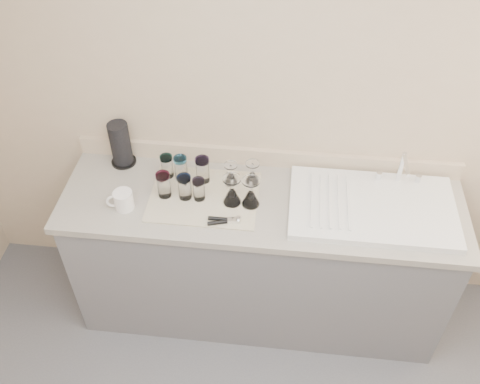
# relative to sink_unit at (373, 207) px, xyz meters

# --- Properties ---
(room_envelope) EXTENTS (3.54, 3.50, 2.52)m
(room_envelope) POSITION_rel_sink_unit_xyz_m (-0.55, -1.20, 0.64)
(room_envelope) COLOR #525357
(room_envelope) RESTS_ON ground
(counter_unit) EXTENTS (2.06, 0.62, 0.90)m
(counter_unit) POSITION_rel_sink_unit_xyz_m (-0.55, -0.00, -0.47)
(counter_unit) COLOR slate
(counter_unit) RESTS_ON ground
(sink_unit) EXTENTS (0.82, 0.50, 0.22)m
(sink_unit) POSITION_rel_sink_unit_xyz_m (0.00, 0.00, 0.00)
(sink_unit) COLOR white
(sink_unit) RESTS_ON counter_unit
(dish_towel) EXTENTS (0.55, 0.42, 0.01)m
(dish_towel) POSITION_rel_sink_unit_xyz_m (-0.85, -0.01, -0.02)
(dish_towel) COLOR beige
(dish_towel) RESTS_ON counter_unit
(tumbler_teal) EXTENTS (0.07, 0.07, 0.13)m
(tumbler_teal) POSITION_rel_sink_unit_xyz_m (-1.06, 0.13, 0.06)
(tumbler_teal) COLOR white
(tumbler_teal) RESTS_ON dish_towel
(tumbler_cyan) EXTENTS (0.07, 0.07, 0.14)m
(tumbler_cyan) POSITION_rel_sink_unit_xyz_m (-0.99, 0.11, 0.06)
(tumbler_cyan) COLOR white
(tumbler_cyan) RESTS_ON dish_towel
(tumbler_purple) EXTENTS (0.07, 0.07, 0.15)m
(tumbler_purple) POSITION_rel_sink_unit_xyz_m (-0.87, 0.11, 0.06)
(tumbler_purple) COLOR white
(tumbler_purple) RESTS_ON dish_towel
(tumbler_magenta) EXTENTS (0.07, 0.07, 0.14)m
(tumbler_magenta) POSITION_rel_sink_unit_xyz_m (-1.05, -0.02, 0.06)
(tumbler_magenta) COLOR white
(tumbler_magenta) RESTS_ON dish_towel
(tumbler_blue) EXTENTS (0.07, 0.07, 0.14)m
(tumbler_blue) POSITION_rel_sink_unit_xyz_m (-0.94, -0.02, 0.06)
(tumbler_blue) COLOR white
(tumbler_blue) RESTS_ON dish_towel
(tumbler_lavender) EXTENTS (0.06, 0.06, 0.12)m
(tumbler_lavender) POSITION_rel_sink_unit_xyz_m (-0.87, -0.02, 0.05)
(tumbler_lavender) COLOR white
(tumbler_lavender) RESTS_ON dish_towel
(goblet_back_left) EXTENTS (0.07, 0.07, 0.12)m
(goblet_back_left) POSITION_rel_sink_unit_xyz_m (-0.72, 0.11, 0.03)
(goblet_back_left) COLOR white
(goblet_back_left) RESTS_ON dish_towel
(goblet_back_right) EXTENTS (0.07, 0.07, 0.13)m
(goblet_back_right) POSITION_rel_sink_unit_xyz_m (-0.61, 0.12, 0.03)
(goblet_back_right) COLOR white
(goblet_back_right) RESTS_ON dish_towel
(goblet_front_left) EXTENTS (0.09, 0.09, 0.16)m
(goblet_front_left) POSITION_rel_sink_unit_xyz_m (-0.70, -0.03, 0.04)
(goblet_front_left) COLOR white
(goblet_front_left) RESTS_ON dish_towel
(goblet_front_right) EXTENTS (0.09, 0.09, 0.16)m
(goblet_front_right) POSITION_rel_sink_unit_xyz_m (-0.61, -0.04, 0.04)
(goblet_front_right) COLOR white
(goblet_front_right) RESTS_ON dish_towel
(can_opener) EXTENTS (0.16, 0.07, 0.02)m
(can_opener) POSITION_rel_sink_unit_xyz_m (-0.72, -0.18, -0.00)
(can_opener) COLOR silver
(can_opener) RESTS_ON dish_towel
(white_mug) EXTENTS (0.15, 0.12, 0.10)m
(white_mug) POSITION_rel_sink_unit_xyz_m (-1.24, -0.12, 0.03)
(white_mug) COLOR white
(white_mug) RESTS_ON counter_unit
(paper_towel_roll) EXTENTS (0.14, 0.14, 0.25)m
(paper_towel_roll) POSITION_rel_sink_unit_xyz_m (-1.33, 0.22, 0.10)
(paper_towel_roll) COLOR black
(paper_towel_roll) RESTS_ON counter_unit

